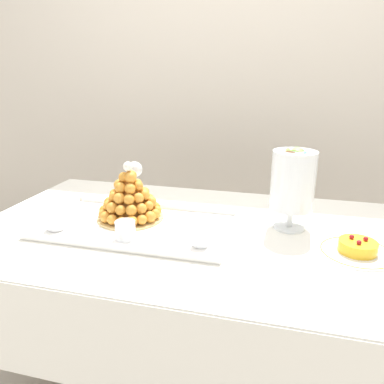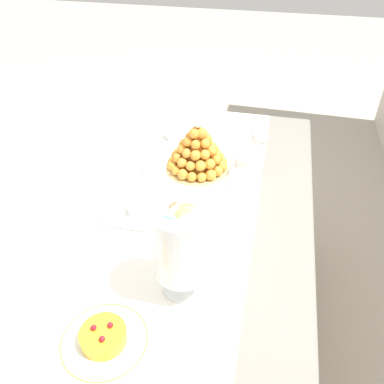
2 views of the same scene
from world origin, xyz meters
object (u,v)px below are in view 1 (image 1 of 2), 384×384
object	(u,v)px
croquembouche	(129,198)
fruit_tart_plate	(357,249)
serving_tray	(137,226)
dessert_cup_left	(56,223)
dessert_cup_centre	(201,238)
macaron_goblet	(293,181)
wine_glass	(135,171)
dessert_cup_mid_left	(125,231)

from	to	relation	value
croquembouche	fruit_tart_plate	xyz separation A→B (m)	(0.74, -0.07, -0.07)
serving_tray	dessert_cup_left	world-z (taller)	dessert_cup_left
dessert_cup_centre	macaron_goblet	world-z (taller)	macaron_goblet
dessert_cup_left	croquembouche	bearing A→B (deg)	35.79
fruit_tart_plate	croquembouche	bearing A→B (deg)	174.82
serving_tray	dessert_cup_left	bearing A→B (deg)	-159.67
croquembouche	wine_glass	size ratio (longest dim) A/B	1.44
serving_tray	dessert_cup_mid_left	world-z (taller)	dessert_cup_mid_left
croquembouche	dessert_cup_centre	bearing A→B (deg)	-26.34
dessert_cup_left	dessert_cup_mid_left	distance (m)	0.26
croquembouche	dessert_cup_mid_left	world-z (taller)	croquembouche
dessert_cup_left	wine_glass	size ratio (longest dim) A/B	0.36
croquembouche	dessert_cup_mid_left	size ratio (longest dim) A/B	3.68
serving_tray	fruit_tart_plate	xyz separation A→B (m)	(0.70, -0.01, 0.01)
dessert_cup_mid_left	dessert_cup_centre	bearing A→B (deg)	3.47
macaron_goblet	wine_glass	size ratio (longest dim) A/B	1.78
wine_glass	dessert_cup_centre	bearing A→B (deg)	-44.77
dessert_cup_left	fruit_tart_plate	xyz separation A→B (m)	(0.94, 0.08, -0.02)
croquembouche	dessert_cup_left	bearing A→B (deg)	-144.21
dessert_cup_centre	fruit_tart_plate	xyz separation A→B (m)	(0.45, 0.08, -0.02)
dessert_cup_left	fruit_tart_plate	bearing A→B (deg)	4.74
macaron_goblet	fruit_tart_plate	size ratio (longest dim) A/B	1.36
dessert_cup_mid_left	macaron_goblet	xyz separation A→B (m)	(0.49, 0.23, 0.13)
serving_tray	croquembouche	xyz separation A→B (m)	(-0.05, 0.05, 0.08)
croquembouche	dessert_cup_left	world-z (taller)	croquembouche
serving_tray	wine_glass	size ratio (longest dim) A/B	4.01
croquembouche	dessert_cup_left	distance (m)	0.26
dessert_cup_left	fruit_tart_plate	distance (m)	0.95
croquembouche	dessert_cup_centre	xyz separation A→B (m)	(0.29, -0.14, -0.05)
croquembouche	fruit_tart_plate	world-z (taller)	croquembouche
croquembouche	dessert_cup_left	size ratio (longest dim) A/B	4.00
dessert_cup_mid_left	dessert_cup_centre	distance (m)	0.24
dessert_cup_left	dessert_cup_centre	bearing A→B (deg)	0.21
fruit_tart_plate	wine_glass	size ratio (longest dim) A/B	1.31
croquembouche	wine_glass	xyz separation A→B (m)	(-0.07, 0.21, 0.04)
croquembouche	wine_glass	distance (m)	0.23
dessert_cup_mid_left	dessert_cup_centre	world-z (taller)	dessert_cup_mid_left
serving_tray	fruit_tart_plate	world-z (taller)	fruit_tart_plate
dessert_cup_left	dessert_cup_mid_left	world-z (taller)	dessert_cup_mid_left
dessert_cup_centre	fruit_tart_plate	size ratio (longest dim) A/B	0.25
dessert_cup_mid_left	fruit_tart_plate	xyz separation A→B (m)	(0.69, 0.09, -0.02)
serving_tray	fruit_tart_plate	bearing A→B (deg)	-1.13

